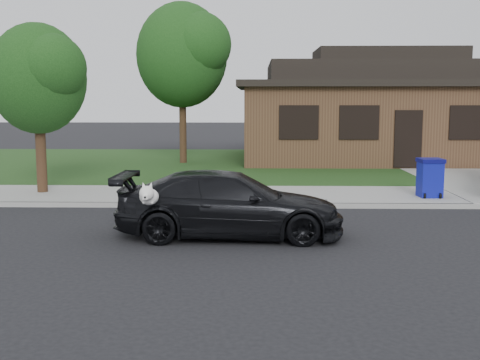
{
  "coord_description": "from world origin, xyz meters",
  "views": [
    {
      "loc": [
        -1.64,
        -11.14,
        2.65
      ],
      "look_at": [
        -1.91,
        0.45,
        1.1
      ],
      "focal_mm": 45.0,
      "sensor_mm": 36.0,
      "label": 1
    }
  ],
  "objects": [
    {
      "name": "driveway",
      "position": [
        6.0,
        10.0,
        0.07
      ],
      "size": [
        4.5,
        13.0,
        0.14
      ],
      "primitive_type": "cube",
      "color": "gray",
      "rests_on": "ground"
    },
    {
      "name": "sedan",
      "position": [
        -2.12,
        0.35,
        0.64
      ],
      "size": [
        4.41,
        2.14,
        1.27
      ],
      "rotation": [
        0.0,
        0.0,
        1.55
      ],
      "color": "black",
      "rests_on": "ground"
    },
    {
      "name": "sidewalk",
      "position": [
        0.0,
        5.0,
        0.06
      ],
      "size": [
        60.0,
        3.0,
        0.12
      ],
      "primitive_type": "cube",
      "color": "gray",
      "rests_on": "ground"
    },
    {
      "name": "lawn",
      "position": [
        0.0,
        13.0,
        0.07
      ],
      "size": [
        60.0,
        13.0,
        0.13
      ],
      "primitive_type": "cube",
      "color": "#193814",
      "rests_on": "ground"
    },
    {
      "name": "curb",
      "position": [
        0.0,
        3.5,
        0.06
      ],
      "size": [
        60.0,
        0.12,
        0.12
      ],
      "primitive_type": "cube",
      "color": "gray",
      "rests_on": "ground"
    },
    {
      "name": "recycling_bin",
      "position": [
        2.97,
        4.56,
        0.63
      ],
      "size": [
        0.63,
        0.67,
        1.01
      ],
      "rotation": [
        0.0,
        0.0,
        0.05
      ],
      "color": "#0C138E",
      "rests_on": "sidewalk"
    },
    {
      "name": "ground",
      "position": [
        0.0,
        0.0,
        0.0
      ],
      "size": [
        120.0,
        120.0,
        0.0
      ],
      "primitive_type": "plane",
      "color": "black",
      "rests_on": "ground"
    },
    {
      "name": "house",
      "position": [
        4.0,
        15.0,
        2.13
      ],
      "size": [
        12.6,
        8.6,
        4.65
      ],
      "color": "#422B1C",
      "rests_on": "ground"
    },
    {
      "name": "tree_2",
      "position": [
        -7.38,
        5.11,
        3.27
      ],
      "size": [
        2.73,
        2.6,
        4.59
      ],
      "color": "#332114",
      "rests_on": "ground"
    },
    {
      "name": "tree_0",
      "position": [
        -4.34,
        12.88,
        4.48
      ],
      "size": [
        3.78,
        3.6,
        6.34
      ],
      "color": "#332114",
      "rests_on": "ground"
    }
  ]
}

